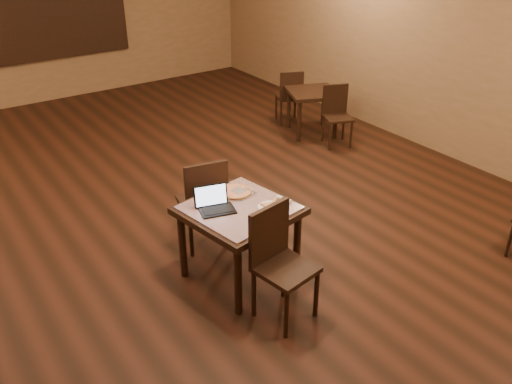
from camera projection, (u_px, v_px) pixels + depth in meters
ground at (173, 219)px, 6.17m from camera, size 10.00×10.00×0.00m
wall_back at (29, 15)px, 9.06m from camera, size 8.00×0.02×3.00m
wall_right at (424, 40)px, 7.47m from camera, size 0.02×10.00×3.00m
mural at (59, 9)px, 9.26m from camera, size 2.34×0.05×1.64m
tiled_table at (239, 217)px, 4.93m from camera, size 1.07×1.07×0.76m
chair_main_near at (278, 257)px, 4.52m from camera, size 0.51×0.51×1.02m
chair_main_far at (204, 199)px, 5.40m from camera, size 0.52×0.52×1.01m
laptop at (214, 203)px, 4.82m from camera, size 0.35×0.32×0.21m
plate at (271, 207)px, 4.86m from camera, size 0.23×0.23×0.01m
pizza_slice at (271, 206)px, 4.85m from camera, size 0.28×0.28×0.02m
pizza_pan at (236, 192)px, 5.11m from camera, size 0.34×0.34×0.01m
pizza_whole at (236, 191)px, 5.10m from camera, size 0.31×0.31×0.02m
spatula at (239, 191)px, 5.09m from camera, size 0.16×0.27×0.01m
napkin_roll at (284, 199)px, 4.97m from camera, size 0.08×0.16×0.04m
other_table_a at (312, 98)px, 8.19m from camera, size 0.94×0.94×0.67m
other_table_a_chair_near at (336, 111)px, 7.87m from camera, size 0.49×0.49×0.87m
other_table_a_chair_far at (290, 94)px, 8.58m from camera, size 0.49×0.49×0.87m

